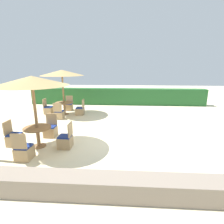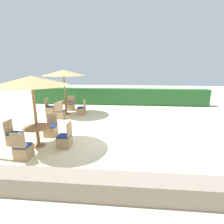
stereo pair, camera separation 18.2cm
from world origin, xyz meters
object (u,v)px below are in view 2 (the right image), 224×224
(round_table_back_left, at_px, (66,105))
(patio_chair_front_left_south, at_px, (23,151))
(patio_chair_back_left_east, at_px, (82,110))
(patio_chair_back_left_south, at_px, (61,114))
(patio_chair_front_left_north, at_px, (51,130))
(parasol_back_left, at_px, (64,73))
(patio_chair_front_left_west, at_px, (15,138))
(patio_chair_back_left_north, at_px, (71,106))
(round_table_front_left, at_px, (37,131))
(patio_chair_back_left_west, at_px, (50,109))
(parasol_front_left, at_px, (32,81))
(patio_chair_front_left_east, at_px, (65,140))

(round_table_back_left, bearing_deg, patio_chair_front_left_south, -84.89)
(patio_chair_back_left_east, xyz_separation_m, patio_chair_back_left_south, (-0.96, -0.92, 0.00))
(patio_chair_front_left_south, distance_m, patio_chair_back_left_east, 5.28)
(patio_chair_front_left_north, height_order, parasol_back_left, parasol_back_left)
(patio_chair_front_left_south, bearing_deg, patio_chair_front_left_west, 133.68)
(patio_chair_front_left_south, xyz_separation_m, patio_chair_back_left_south, (-0.46, 4.34, 0.00))
(patio_chair_front_left_south, distance_m, patio_chair_back_left_north, 6.32)
(round_table_front_left, distance_m, patio_chair_front_left_west, 0.99)
(patio_chair_front_left_north, bearing_deg, round_table_front_left, 87.12)
(round_table_front_left, relative_size, patio_chair_front_left_west, 1.02)
(patio_chair_front_left_west, bearing_deg, patio_chair_front_left_south, 43.68)
(patio_chair_front_left_south, relative_size, patio_chair_back_left_north, 1.00)
(round_table_back_left, xyz_separation_m, patio_chair_back_left_west, (-1.03, 0.04, -0.31))
(parasol_front_left, distance_m, round_table_front_left, 1.79)
(patio_chair_back_left_west, xyz_separation_m, patio_chair_back_left_north, (0.98, 0.98, 0.00))
(round_table_back_left, xyz_separation_m, patio_chair_back_left_south, (0.02, -0.94, -0.31))
(parasol_front_left, xyz_separation_m, patio_chair_back_left_north, (-0.55, 5.40, -2.08))
(patio_chair_back_left_west, xyz_separation_m, patio_chair_back_left_south, (1.05, -0.99, 0.00))
(patio_chair_back_left_north, bearing_deg, patio_chair_back_left_east, 134.25)
(patio_chair_front_left_north, xyz_separation_m, parasol_back_left, (-0.55, 3.42, 2.19))
(parasol_front_left, height_order, patio_chair_back_left_west, parasol_front_left)
(parasol_front_left, height_order, patio_chair_back_left_north, parasol_front_left)
(round_table_front_left, xyz_separation_m, round_table_back_left, (-0.50, 4.38, 0.02))
(patio_chair_back_left_south, bearing_deg, parasol_front_left, -81.98)
(round_table_front_left, height_order, patio_chair_back_left_north, patio_chair_back_left_north)
(parasol_front_left, xyz_separation_m, patio_chair_back_left_east, (0.47, 4.35, -2.08))
(patio_chair_back_left_north, bearing_deg, patio_chair_back_left_south, 91.90)
(patio_chair_back_left_north, bearing_deg, round_table_back_left, 92.75)
(patio_chair_front_left_west, xyz_separation_m, patio_chair_front_left_south, (0.91, -0.95, 0.00))
(patio_chair_front_left_west, relative_size, patio_chair_back_left_east, 1.00)
(parasol_back_left, height_order, patio_chair_back_left_east, parasol_back_left)
(patio_chair_front_left_west, bearing_deg, patio_chair_front_left_north, 132.59)
(parasol_front_left, bearing_deg, patio_chair_front_left_south, -91.75)
(patio_chair_front_left_east, xyz_separation_m, round_table_back_left, (-1.50, 4.39, 0.31))
(patio_chair_front_left_west, relative_size, patio_chair_back_left_north, 1.00)
(patio_chair_front_left_east, distance_m, patio_chair_back_left_west, 5.10)
(parasol_front_left, xyz_separation_m, patio_chair_front_left_north, (0.05, 0.96, -2.08))
(patio_chair_front_left_north, relative_size, patio_chair_back_left_south, 1.00)
(round_table_back_left, bearing_deg, parasol_back_left, -153.43)
(round_table_front_left, distance_m, patio_chair_back_left_north, 5.43)
(patio_chair_back_left_south, bearing_deg, round_table_back_left, 90.98)
(round_table_front_left, xyz_separation_m, patio_chair_back_left_east, (0.47, 4.35, -0.29))
(round_table_front_left, height_order, parasol_back_left, parasol_back_left)
(patio_chair_front_left_west, height_order, patio_chair_back_left_north, same)
(patio_chair_front_left_east, xyz_separation_m, parasol_back_left, (-1.50, 4.39, 2.19))
(patio_chair_back_left_west, height_order, patio_chair_back_left_north, same)
(parasol_front_left, xyz_separation_m, patio_chair_front_left_south, (-0.03, -0.90, -2.08))
(round_table_front_left, distance_m, patio_chair_back_left_south, 3.48)
(parasol_front_left, height_order, patio_chair_front_left_north, parasol_front_left)
(patio_chair_back_left_west, relative_size, patio_chair_back_left_south, 1.00)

